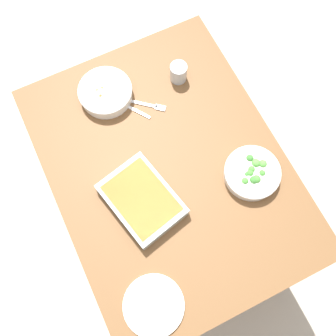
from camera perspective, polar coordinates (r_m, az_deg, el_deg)
ground_plane at (r=2.24m, az=0.00°, el=-5.89°), size 6.00×6.00×0.00m
dining_table at (r=1.61m, az=0.00°, el=-0.99°), size 1.20×0.90×0.74m
stew_bowl at (r=1.65m, az=-9.26°, el=11.02°), size 0.23×0.23×0.06m
broccoli_bowl at (r=1.52m, az=12.37°, el=-0.73°), size 0.22×0.22×0.06m
baking_dish at (r=1.46m, az=-3.91°, el=-4.72°), size 0.34×0.28×0.06m
drink_cup at (r=1.67m, az=1.55°, el=13.92°), size 0.07×0.07×0.08m
side_plate at (r=1.45m, az=-2.15°, el=-19.72°), size 0.22×0.22×0.01m
spoon_by_stew at (r=1.64m, az=-6.16°, el=9.17°), size 0.15×0.12×0.01m
fork_on_table at (r=1.63m, az=-2.93°, el=9.31°), size 0.13×0.15×0.01m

